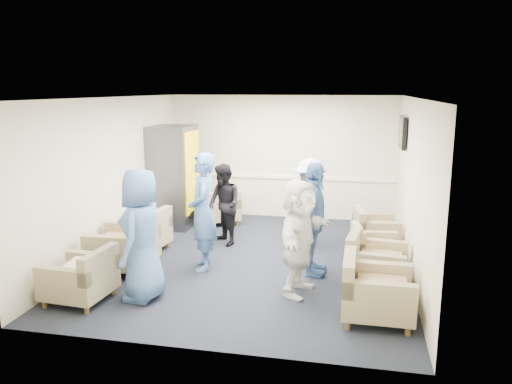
% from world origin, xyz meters
% --- Properties ---
extents(floor, '(6.00, 6.00, 0.00)m').
position_xyz_m(floor, '(0.00, 0.00, 0.00)').
color(floor, black).
rests_on(floor, ground).
extents(ceiling, '(6.00, 6.00, 0.00)m').
position_xyz_m(ceiling, '(0.00, 0.00, 2.70)').
color(ceiling, silver).
rests_on(ceiling, back_wall).
extents(back_wall, '(5.00, 0.02, 2.70)m').
position_xyz_m(back_wall, '(0.00, 3.00, 1.35)').
color(back_wall, beige).
rests_on(back_wall, floor).
extents(front_wall, '(5.00, 0.02, 2.70)m').
position_xyz_m(front_wall, '(0.00, -3.00, 1.35)').
color(front_wall, beige).
rests_on(front_wall, floor).
extents(left_wall, '(0.02, 6.00, 2.70)m').
position_xyz_m(left_wall, '(-2.50, 0.00, 1.35)').
color(left_wall, beige).
rests_on(left_wall, floor).
extents(right_wall, '(0.02, 6.00, 2.70)m').
position_xyz_m(right_wall, '(2.50, 0.00, 1.35)').
color(right_wall, beige).
rests_on(right_wall, floor).
extents(chair_rail, '(4.98, 0.04, 0.06)m').
position_xyz_m(chair_rail, '(0.00, 2.98, 0.90)').
color(chair_rail, white).
rests_on(chair_rail, back_wall).
extents(tv, '(0.10, 1.00, 0.58)m').
position_xyz_m(tv, '(2.44, 1.80, 2.05)').
color(tv, black).
rests_on(tv, right_wall).
extents(armchair_left_near, '(0.86, 0.86, 0.64)m').
position_xyz_m(armchair_left_near, '(-1.93, -2.08, 0.32)').
color(armchair_left_near, '#897C58').
rests_on(armchair_left_near, floor).
extents(armchair_left_mid, '(0.98, 0.98, 0.74)m').
position_xyz_m(armchair_left_mid, '(-1.87, -0.87, 0.37)').
color(armchair_left_mid, '#897C58').
rests_on(armchair_left_mid, floor).
extents(armchair_left_far, '(0.93, 0.93, 0.66)m').
position_xyz_m(armchair_left_far, '(-2.01, 0.07, 0.33)').
color(armchair_left_far, '#897C58').
rests_on(armchair_left_far, floor).
extents(armchair_right_near, '(0.87, 0.87, 0.69)m').
position_xyz_m(armchair_right_near, '(1.90, -1.84, 0.34)').
color(armchair_right_near, '#897C58').
rests_on(armchair_right_near, floor).
extents(armchair_right_midnear, '(0.93, 0.93, 0.66)m').
position_xyz_m(armchair_right_midnear, '(1.92, -0.72, 0.33)').
color(armchair_right_midnear, '#897C58').
rests_on(armchair_right_midnear, floor).
extents(armchair_right_midfar, '(0.86, 0.86, 0.61)m').
position_xyz_m(armchair_right_midfar, '(1.95, -0.09, 0.30)').
color(armchair_right_midfar, '#897C58').
rests_on(armchair_right_midfar, floor).
extents(armchair_right_far, '(0.87, 0.87, 0.60)m').
position_xyz_m(armchair_right_far, '(1.97, 1.14, 0.30)').
color(armchair_right_far, '#897C58').
rests_on(armchair_right_far, floor).
extents(armchair_corner, '(1.08, 1.08, 0.63)m').
position_xyz_m(armchair_corner, '(-1.20, 2.13, 0.31)').
color(armchair_corner, '#897C58').
rests_on(armchair_corner, floor).
extents(vending_machine, '(0.85, 0.99, 2.10)m').
position_xyz_m(vending_machine, '(-2.09, 1.82, 1.05)').
color(vending_machine, '#52535A').
rests_on(vending_machine, floor).
extents(backpack, '(0.29, 0.23, 0.45)m').
position_xyz_m(backpack, '(-1.65, -0.55, 0.23)').
color(backpack, black).
rests_on(backpack, floor).
extents(pillow, '(0.41, 0.51, 0.14)m').
position_xyz_m(pillow, '(-1.94, -2.08, 0.49)').
color(pillow, white).
rests_on(pillow, armchair_left_near).
extents(person_front_left, '(0.58, 0.89, 1.81)m').
position_xyz_m(person_front_left, '(-1.17, -1.81, 0.91)').
color(person_front_left, '#456BA6').
rests_on(person_front_left, floor).
extents(person_mid_left, '(0.63, 0.78, 1.88)m').
position_xyz_m(person_mid_left, '(-0.72, -0.54, 0.94)').
color(person_mid_left, '#456BA6').
rests_on(person_mid_left, floor).
extents(person_back_left, '(0.91, 0.92, 1.50)m').
position_xyz_m(person_back_left, '(-0.73, 0.76, 0.75)').
color(person_back_left, black).
rests_on(person_back_left, floor).
extents(person_back_right, '(0.81, 1.15, 1.63)m').
position_xyz_m(person_back_right, '(0.83, 0.95, 0.81)').
color(person_back_right, silver).
rests_on(person_back_right, floor).
extents(person_mid_right, '(0.44, 1.04, 1.76)m').
position_xyz_m(person_mid_right, '(1.02, -0.44, 0.88)').
color(person_mid_right, '#456BA6').
rests_on(person_mid_right, floor).
extents(person_front_right, '(0.80, 1.59, 1.64)m').
position_xyz_m(person_front_right, '(0.89, -1.21, 0.82)').
color(person_front_right, white).
rests_on(person_front_right, floor).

